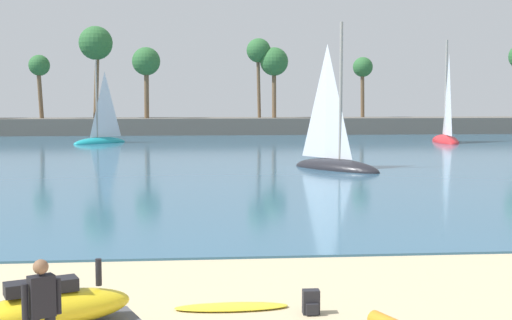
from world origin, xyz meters
The scene contains 9 objects.
sea centered at (0.00, 58.67, 0.03)m, with size 220.00×97.58×0.06m, color #33607F.
palm_headland centered at (-1.93, 67.45, 3.19)m, with size 103.45×6.02×12.80m.
watercraft_on_trailer centered at (-2.72, 4.50, 0.52)m, with size 2.78×1.92×1.28m.
person_rigging_by_gear centered at (-2.60, 3.17, 0.89)m, with size 0.48×0.35×1.67m.
backpack_by_trailer centered at (1.56, 5.59, 0.21)m, with size 0.30×0.27×0.44m.
surfboard centered at (0.15, 6.01, 0.04)m, with size 2.10×0.52×0.08m, color yellow.
sailboat_near_shore centered at (21.22, 51.59, 0.92)m, with size 3.06×6.84×9.57m.
sailboat_mid_bay centered at (6.90, 29.87, 0.82)m, with size 4.87×5.69×8.42m.
sailboat_far_left centered at (-8.72, 52.87, 0.75)m, with size 4.82×4.84×7.63m.
Camera 1 is at (-0.44, -6.17, 3.85)m, focal length 47.68 mm.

